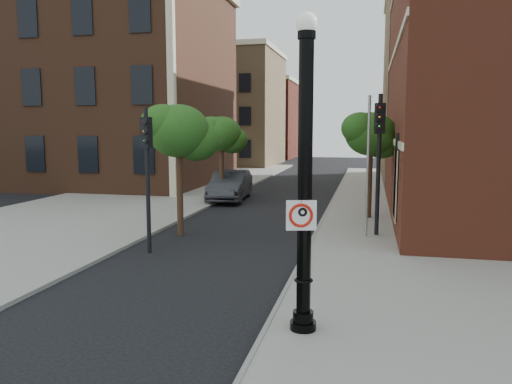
% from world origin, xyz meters
% --- Properties ---
extents(ground, '(120.00, 120.00, 0.00)m').
position_xyz_m(ground, '(0.00, 0.00, 0.00)').
color(ground, black).
rests_on(ground, ground).
extents(sidewalk_right, '(8.00, 60.00, 0.12)m').
position_xyz_m(sidewalk_right, '(6.00, 10.00, 0.06)').
color(sidewalk_right, gray).
rests_on(sidewalk_right, ground).
extents(sidewalk_left, '(10.00, 50.00, 0.12)m').
position_xyz_m(sidewalk_left, '(-9.00, 18.00, 0.06)').
color(sidewalk_left, gray).
rests_on(sidewalk_left, ground).
extents(curb_edge, '(0.10, 60.00, 0.14)m').
position_xyz_m(curb_edge, '(2.05, 10.00, 0.07)').
color(curb_edge, gray).
rests_on(curb_edge, ground).
extents(victorian_building, '(18.60, 14.60, 17.95)m').
position_xyz_m(victorian_building, '(-16.00, 23.97, 8.74)').
color(victorian_building, brown).
rests_on(victorian_building, ground).
extents(bg_building_tan_a, '(12.00, 12.00, 12.00)m').
position_xyz_m(bg_building_tan_a, '(-12.00, 44.00, 6.00)').
color(bg_building_tan_a, '#987A53').
rests_on(bg_building_tan_a, ground).
extents(bg_building_red, '(12.00, 12.00, 10.00)m').
position_xyz_m(bg_building_red, '(-12.00, 58.00, 5.00)').
color(bg_building_red, maroon).
rests_on(bg_building_red, ground).
extents(lamppost, '(0.52, 0.52, 6.20)m').
position_xyz_m(lamppost, '(2.79, -0.41, 2.86)').
color(lamppost, black).
rests_on(lamppost, ground).
extents(no_parking_sign, '(0.57, 0.17, 0.58)m').
position_xyz_m(no_parking_sign, '(2.75, -0.56, 2.44)').
color(no_parking_sign, white).
rests_on(no_parking_sign, ground).
extents(parked_car, '(2.23, 5.28, 1.70)m').
position_xyz_m(parked_car, '(-3.65, 17.12, 0.85)').
color(parked_car, '#2C2C31').
rests_on(parked_car, ground).
extents(traffic_signal_left, '(0.34, 0.41, 4.72)m').
position_xyz_m(traffic_signal_left, '(-3.00, 4.98, 3.18)').
color(traffic_signal_left, black).
rests_on(traffic_signal_left, ground).
extents(traffic_signal_right, '(0.40, 0.46, 5.31)m').
position_xyz_m(traffic_signal_right, '(4.31, 8.96, 3.58)').
color(traffic_signal_right, black).
rests_on(traffic_signal_right, ground).
extents(utility_pole, '(0.10, 0.10, 5.24)m').
position_xyz_m(utility_pole, '(3.93, 8.64, 2.62)').
color(utility_pole, '#999999').
rests_on(utility_pole, ground).
extents(street_tree_a, '(2.75, 2.48, 4.95)m').
position_xyz_m(street_tree_a, '(-2.95, 7.78, 3.91)').
color(street_tree_a, '#352215').
rests_on(street_tree_a, ground).
extents(street_tree_b, '(2.60, 2.35, 4.69)m').
position_xyz_m(street_tree_b, '(-3.86, 16.29, 3.70)').
color(street_tree_b, '#352215').
rests_on(street_tree_b, ground).
extents(street_tree_c, '(2.64, 2.39, 4.77)m').
position_xyz_m(street_tree_c, '(4.04, 12.67, 3.76)').
color(street_tree_c, '#352215').
rests_on(street_tree_c, ground).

